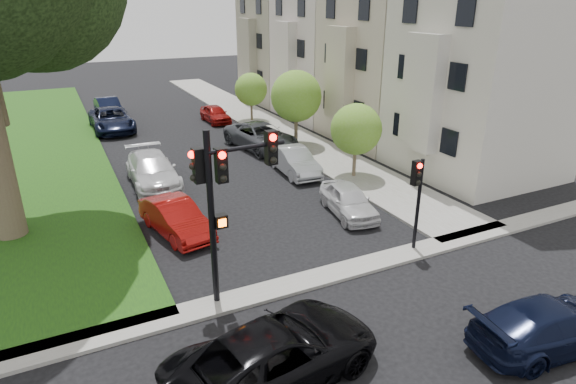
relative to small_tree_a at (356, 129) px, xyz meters
name	(u,v)px	position (x,y,z in m)	size (l,w,h in m)	color
ground	(361,309)	(-6.20, -9.83, -2.60)	(140.00, 140.00, 0.00)	black
grass_strip	(32,145)	(-15.20, 14.17, -2.54)	(8.00, 44.00, 0.12)	#1C3E14
sidewalk_right	(258,120)	(0.55, 14.17, -2.54)	(3.50, 44.00, 0.12)	gray
sidewalk_cross	(327,275)	(-6.20, -7.83, -2.54)	(60.00, 1.00, 0.12)	gray
house_a	(488,38)	(6.25, -1.83, 4.34)	(7.70, 7.55, 15.97)	silver
house_b	(393,30)	(6.25, 5.67, 4.34)	(7.70, 7.55, 15.97)	#B8B198
house_c	(331,25)	(6.25, 13.17, 4.34)	(7.70, 7.55, 15.97)	silver
house_d	(287,21)	(6.25, 20.67, 4.34)	(7.70, 7.55, 15.97)	#ADA69B
small_tree_a	(356,129)	(0.00, 0.00, 0.00)	(2.60, 2.60, 3.90)	brown
small_tree_b	(296,96)	(0.00, 6.67, 0.56)	(3.16, 3.16, 4.74)	brown
small_tree_c	(251,89)	(0.00, 14.12, -0.16)	(2.44, 2.44, 3.66)	brown
traffic_signal_main	(224,186)	(-9.57, -7.59, 1.16)	(2.66, 0.69, 5.45)	black
traffic_signal_secondary	(417,189)	(-2.51, -7.63, -0.12)	(0.45, 0.36, 3.55)	black
car_cross_near	(276,353)	(-9.70, -11.30, -1.84)	(2.50, 5.42, 1.51)	black
car_cross_far	(551,325)	(-2.65, -13.41, -1.92)	(1.88, 4.62, 1.34)	black
car_parked_0	(348,200)	(-2.79, -3.79, -1.94)	(1.54, 3.83, 1.30)	silver
car_parked_1	(294,161)	(-2.50, 1.95, -1.90)	(1.48, 4.25, 1.40)	#999BA0
car_parked_2	(261,137)	(-2.26, 6.97, -1.80)	(2.64, 5.72, 1.59)	#3F4247
car_parked_3	(215,114)	(-2.59, 15.06, -1.95)	(1.52, 3.78, 1.29)	maroon
car_parked_5	(176,218)	(-9.93, -2.39, -1.91)	(1.45, 4.17, 1.37)	maroon
car_parked_6	(152,170)	(-9.62, 3.55, -1.82)	(2.17, 5.33, 1.55)	silver
car_parked_8	(112,120)	(-9.99, 15.83, -1.79)	(2.66, 5.76, 1.60)	black
car_parked_9	(109,108)	(-9.63, 20.47, -1.84)	(1.59, 4.57, 1.51)	black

